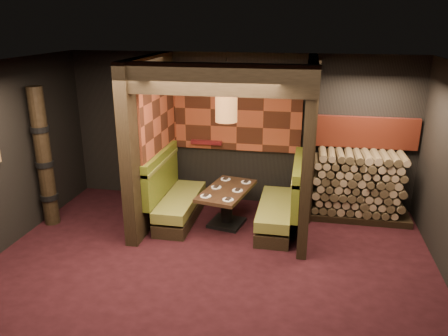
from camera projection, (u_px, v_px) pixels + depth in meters
floor at (207, 275)px, 6.16m from camera, size 6.50×5.50×0.02m
ceiling at (204, 68)px, 5.23m from camera, size 6.50×5.50×0.02m
wall_back at (239, 130)px, 8.26m from camera, size 6.50×0.02×2.85m
wall_front at (117, 311)px, 3.13m from camera, size 6.50×0.02×2.85m
partition_left at (151, 142)px, 7.47m from camera, size 0.20×2.20×2.85m
partition_right at (308, 149)px, 7.04m from camera, size 0.15×2.10×2.85m
header_beam at (214, 79)px, 5.96m from camera, size 2.85×0.18×0.44m
tapa_back_panel at (237, 110)px, 8.09m from camera, size 2.40×0.06×1.55m
tapa_side_panel at (159, 115)px, 7.47m from camera, size 0.04×1.85×1.45m
lacquer_shelf at (207, 142)px, 8.34m from camera, size 0.60×0.12×0.07m
booth_bench_left at (175, 198)px, 7.73m from camera, size 0.68×1.60×1.14m
booth_bench_right at (282, 207)px, 7.39m from camera, size 0.68×1.60×1.14m
dining_table at (227, 202)px, 7.52m from camera, size 0.92×1.37×0.66m
place_settings at (227, 189)px, 7.44m from camera, size 0.74×1.10×0.03m
pendant_lamp at (226, 108)px, 6.94m from camera, size 0.35×0.35×1.00m
totem_column at (44, 159)px, 7.34m from camera, size 0.31×0.31×2.40m
firewood_stack at (362, 186)px, 7.73m from camera, size 1.73×0.70×1.22m
mosaic_header at (365, 132)px, 7.75m from camera, size 1.83×0.10×0.56m
bay_front_post at (313, 145)px, 7.27m from camera, size 0.08×0.08×2.85m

